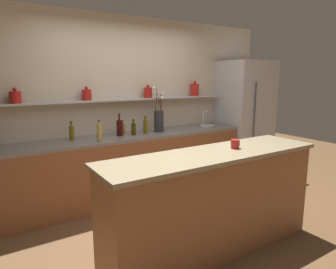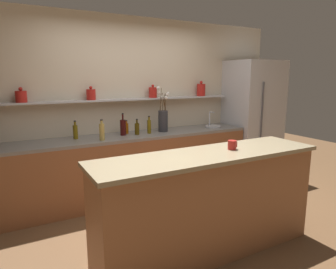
# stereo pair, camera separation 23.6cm
# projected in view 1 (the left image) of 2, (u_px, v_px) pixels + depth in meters

# --- Properties ---
(ground_plane) EXTENTS (12.00, 12.00, 0.00)m
(ground_plane) POSITION_uv_depth(u_px,v_px,m) (185.00, 230.00, 3.43)
(ground_plane) COLOR brown
(back_wall_unit) EXTENTS (5.20, 0.28, 2.60)m
(back_wall_unit) POSITION_uv_depth(u_px,v_px,m) (124.00, 106.00, 4.50)
(back_wall_unit) COLOR beige
(back_wall_unit) RESTS_ON ground_plane
(back_counter_unit) EXTENTS (3.67, 0.62, 0.92)m
(back_counter_unit) POSITION_uv_depth(u_px,v_px,m) (128.00, 167.00, 4.30)
(back_counter_unit) COLOR brown
(back_counter_unit) RESTS_ON ground_plane
(island_counter) EXTENTS (2.32, 0.61, 1.02)m
(island_counter) POSITION_uv_depth(u_px,v_px,m) (212.00, 202.00, 2.96)
(island_counter) COLOR #99603D
(island_counter) RESTS_ON ground_plane
(refrigerator) EXTENTS (0.87, 0.73, 2.00)m
(refrigerator) POSITION_uv_depth(u_px,v_px,m) (244.00, 118.00, 5.38)
(refrigerator) COLOR #B7B7BC
(refrigerator) RESTS_ON ground_plane
(flower_vase) EXTENTS (0.16, 0.19, 0.68)m
(flower_vase) POSITION_uv_depth(u_px,v_px,m) (159.00, 119.00, 4.48)
(flower_vase) COLOR #2D2D33
(flower_vase) RESTS_ON back_counter_unit
(sink_fixture) EXTENTS (0.26, 0.26, 0.25)m
(sink_fixture) POSITION_uv_depth(u_px,v_px,m) (207.00, 125.00, 4.99)
(sink_fixture) COLOR #B7B7BC
(sink_fixture) RESTS_ON back_counter_unit
(bottle_sauce_0) EXTENTS (0.06, 0.06, 0.20)m
(bottle_sauce_0) POSITION_uv_depth(u_px,v_px,m) (123.00, 129.00, 4.29)
(bottle_sauce_0) COLOR #9E4C0A
(bottle_sauce_0) RESTS_ON back_counter_unit
(bottle_oil_1) EXTENTS (0.06, 0.06, 0.26)m
(bottle_oil_1) POSITION_uv_depth(u_px,v_px,m) (145.00, 126.00, 4.33)
(bottle_oil_1) COLOR brown
(bottle_oil_1) RESTS_ON back_counter_unit
(bottle_oil_2) EXTENTS (0.06, 0.06, 0.24)m
(bottle_oil_2) POSITION_uv_depth(u_px,v_px,m) (72.00, 133.00, 3.89)
(bottle_oil_2) COLOR brown
(bottle_oil_2) RESTS_ON back_counter_unit
(bottle_oil_3) EXTENTS (0.07, 0.07, 0.23)m
(bottle_oil_3) POSITION_uv_depth(u_px,v_px,m) (134.00, 129.00, 4.23)
(bottle_oil_3) COLOR #47380A
(bottle_oil_3) RESTS_ON back_counter_unit
(bottle_spirit_4) EXTENTS (0.07, 0.07, 0.27)m
(bottle_spirit_4) POSITION_uv_depth(u_px,v_px,m) (99.00, 132.00, 3.82)
(bottle_spirit_4) COLOR tan
(bottle_spirit_4) RESTS_ON back_counter_unit
(bottle_wine_5) EXTENTS (0.08, 0.08, 0.31)m
(bottle_wine_5) POSITION_uv_depth(u_px,v_px,m) (120.00, 128.00, 4.17)
(bottle_wine_5) COLOR #380C0C
(bottle_wine_5) RESTS_ON back_counter_unit
(coffee_mug) EXTENTS (0.11, 0.09, 0.09)m
(coffee_mug) POSITION_uv_depth(u_px,v_px,m) (235.00, 144.00, 3.02)
(coffee_mug) COLOR maroon
(coffee_mug) RESTS_ON island_counter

